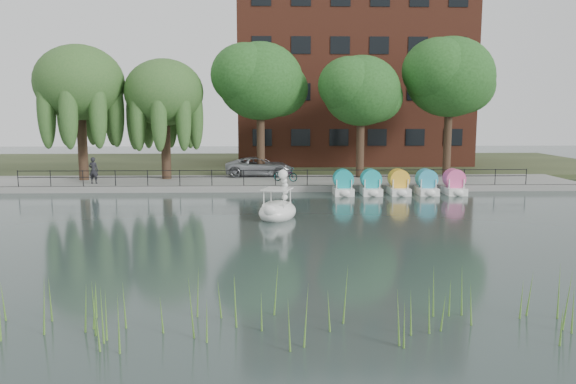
{
  "coord_description": "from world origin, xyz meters",
  "views": [
    {
      "loc": [
        -0.3,
        -21.8,
        5.02
      ],
      "look_at": [
        0.5,
        4.0,
        1.3
      ],
      "focal_mm": 35.0,
      "sensor_mm": 36.0,
      "label": 1
    }
  ],
  "objects_px": {
    "minivan": "(260,165)",
    "bicycle": "(285,174)",
    "pedestrian": "(93,168)",
    "swan_boat": "(278,208)"
  },
  "relations": [
    {
      "from": "pedestrian",
      "to": "minivan",
      "type": "bearing_deg",
      "value": -149.49
    },
    {
      "from": "bicycle",
      "to": "swan_boat",
      "type": "bearing_deg",
      "value": -157.51
    },
    {
      "from": "minivan",
      "to": "bicycle",
      "type": "distance_m",
      "value": 3.55
    },
    {
      "from": "bicycle",
      "to": "swan_boat",
      "type": "distance_m",
      "value": 10.88
    },
    {
      "from": "minivan",
      "to": "swan_boat",
      "type": "relative_size",
      "value": 1.87
    },
    {
      "from": "minivan",
      "to": "bicycle",
      "type": "xyz_separation_m",
      "value": [
        1.77,
        -3.07,
        -0.29
      ]
    },
    {
      "from": "bicycle",
      "to": "pedestrian",
      "type": "height_order",
      "value": "pedestrian"
    },
    {
      "from": "swan_boat",
      "to": "pedestrian",
      "type": "bearing_deg",
      "value": 157.94
    },
    {
      "from": "minivan",
      "to": "bicycle",
      "type": "relative_size",
      "value": 3.28
    },
    {
      "from": "pedestrian",
      "to": "swan_boat",
      "type": "bearing_deg",
      "value": 149.77
    }
  ]
}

